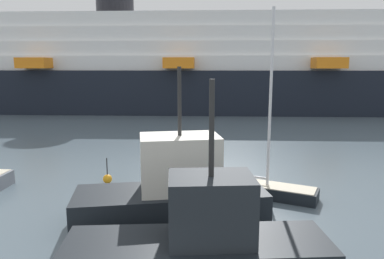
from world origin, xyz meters
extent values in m
cube|color=black|center=(3.88, 11.72, 0.31)|extent=(6.30, 3.37, 0.61)
cube|color=beige|center=(3.88, 11.72, 0.63)|extent=(6.03, 3.18, 0.04)
cylinder|color=silver|center=(4.35, 11.56, 5.17)|extent=(0.15, 0.15, 9.11)
cylinder|color=silver|center=(3.03, 12.01, 0.96)|extent=(2.66, 1.02, 0.12)
cube|color=black|center=(1.42, 3.82, 0.60)|extent=(9.16, 4.12, 1.21)
cube|color=#1E2328|center=(1.86, 3.89, 2.30)|extent=(3.05, 2.44, 2.19)
cylinder|color=#262626|center=(1.86, 3.89, 4.94)|extent=(0.18, 0.18, 3.09)
cube|color=black|center=(-0.21, 7.91, 0.70)|extent=(8.91, 5.04, 1.41)
cube|color=silver|center=(0.20, 8.03, 2.65)|extent=(3.89, 3.03, 2.48)
cylinder|color=#262626|center=(0.20, 8.03, 5.37)|extent=(0.17, 0.17, 2.96)
sphere|color=orange|center=(-4.85, 12.58, 0.27)|extent=(0.54, 0.54, 0.54)
cylinder|color=black|center=(-4.85, 12.58, 1.04)|extent=(0.06, 0.06, 1.00)
cube|color=black|center=(4.15, 49.93, 3.07)|extent=(112.41, 23.79, 6.14)
cube|color=white|center=(4.15, 49.93, 7.14)|extent=(103.37, 21.27, 2.01)
cube|color=white|center=(4.15, 49.93, 9.15)|extent=(97.17, 19.99, 2.01)
cube|color=white|center=(4.15, 49.93, 11.16)|extent=(90.96, 18.72, 2.01)
cube|color=white|center=(4.15, 49.93, 13.16)|extent=(84.76, 17.44, 2.01)
cube|color=orange|center=(-24.45, 39.67, 7.14)|extent=(4.24, 3.41, 1.41)
cube|color=orange|center=(-4.98, 41.11, 7.14)|extent=(4.24, 3.41, 1.41)
cube|color=orange|center=(14.49, 42.55, 7.14)|extent=(4.24, 3.41, 1.41)
camera|label=1|loc=(2.59, -7.39, 6.93)|focal=34.19mm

